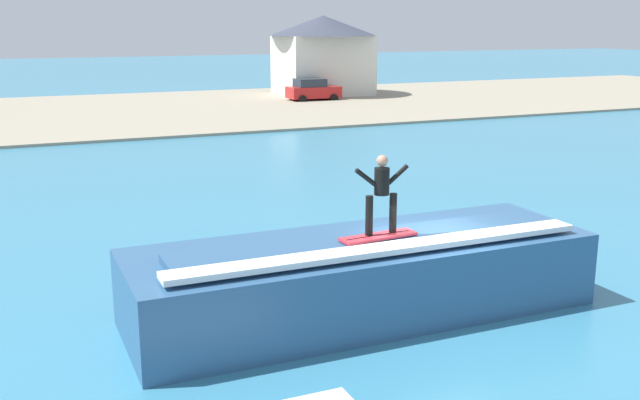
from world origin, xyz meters
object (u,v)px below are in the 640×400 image
object	(u,v)px
wave_crest	(363,276)
car_far_shore	(313,90)
surfer	(382,190)
house_gabled_white	(323,51)
surfboard	(378,236)

from	to	relation	value
wave_crest	car_far_shore	bearing A→B (deg)	68.43
wave_crest	car_far_shore	xyz separation A→B (m)	(16.42, 41.55, 0.08)
surfer	wave_crest	bearing A→B (deg)	121.48
car_far_shore	house_gabled_white	xyz separation A→B (m)	(2.65, 4.00, 2.93)
surfboard	house_gabled_white	distance (m)	49.78
wave_crest	house_gabled_white	size ratio (longest dim) A/B	1.11
wave_crest	house_gabled_white	xyz separation A→B (m)	(19.07, 45.55, 3.01)
car_far_shore	house_gabled_white	bearing A→B (deg)	56.51
surfboard	car_far_shore	xyz separation A→B (m)	(16.29, 41.99, -0.92)
car_far_shore	house_gabled_white	distance (m)	5.63
car_far_shore	surfboard	bearing A→B (deg)	-111.21
surfboard	surfer	distance (m)	0.98
surfboard	surfer	xyz separation A→B (m)	(0.10, 0.07, 0.98)
surfboard	car_far_shore	distance (m)	45.05
surfer	house_gabled_white	world-z (taller)	house_gabled_white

